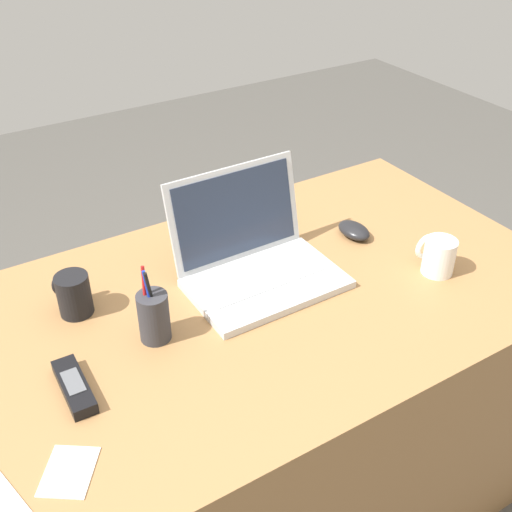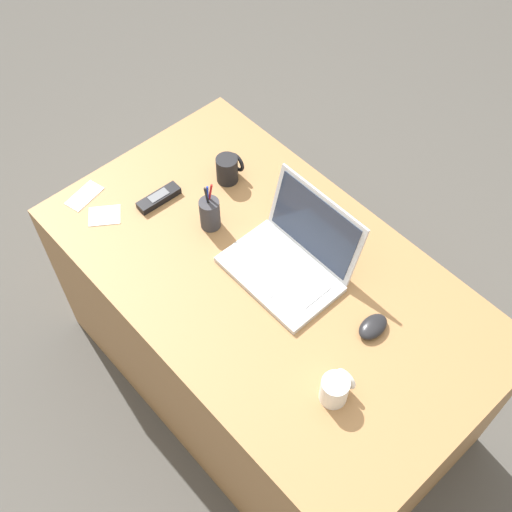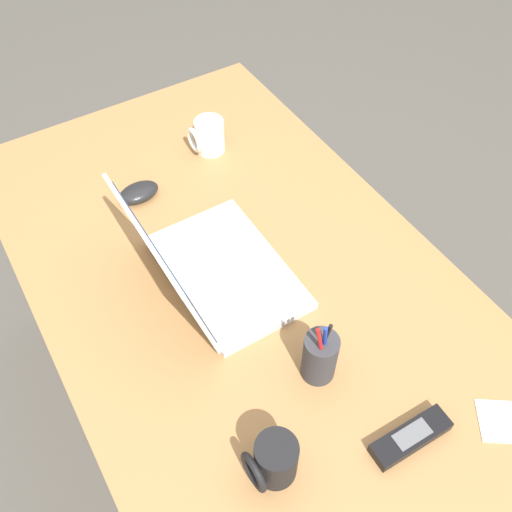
{
  "view_description": "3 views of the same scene",
  "coord_description": "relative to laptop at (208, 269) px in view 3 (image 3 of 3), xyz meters",
  "views": [
    {
      "loc": [
        -0.59,
        -0.93,
        1.55
      ],
      "look_at": [
        0.01,
        0.04,
        0.78
      ],
      "focal_mm": 44.1,
      "sensor_mm": 36.0,
      "label": 1
    },
    {
      "loc": [
        0.76,
        -0.74,
        2.27
      ],
      "look_at": [
        -0.02,
        -0.03,
        0.8
      ],
      "focal_mm": 45.25,
      "sensor_mm": 36.0,
      "label": 2
    },
    {
      "loc": [
        -0.62,
        0.35,
        1.65
      ],
      "look_at": [
        -0.03,
        -0.02,
        0.79
      ],
      "focal_mm": 39.85,
      "sensor_mm": 36.0,
      "label": 3
    }
  ],
  "objects": [
    {
      "name": "coffee_mug_tall",
      "position": [
        -0.39,
        0.09,
        -0.0
      ],
      "size": [
        0.07,
        0.08,
        0.09
      ],
      "color": "black",
      "rests_on": "desk"
    },
    {
      "name": "pen_holder",
      "position": [
        -0.28,
        -0.07,
        0.01
      ],
      "size": [
        0.06,
        0.06,
        0.17
      ],
      "color": "#333338",
      "rests_on": "desk"
    },
    {
      "name": "paper_note_left",
      "position": [
        -0.54,
        -0.3,
        -0.05
      ],
      "size": [
        0.12,
        0.13,
        0.0
      ],
      "primitive_type": "cube",
      "rotation": [
        0.0,
        0.0,
        -0.61
      ],
      "color": "white",
      "rests_on": "desk"
    },
    {
      "name": "coffee_mug_white",
      "position": [
        0.37,
        -0.2,
        -0.0
      ],
      "size": [
        0.07,
        0.09,
        0.09
      ],
      "color": "white",
      "rests_on": "desk"
    },
    {
      "name": "laptop",
      "position": [
        0.0,
        0.0,
        0.0
      ],
      "size": [
        0.34,
        0.27,
        0.23
      ],
      "color": "silver",
      "rests_on": "desk"
    },
    {
      "name": "cordless_phone",
      "position": [
        -0.47,
        -0.13,
        -0.04
      ],
      "size": [
        0.05,
        0.15,
        0.03
      ],
      "color": "black",
      "rests_on": "desk"
    },
    {
      "name": "desk",
      "position": [
        -0.02,
        -0.06,
        -0.4
      ],
      "size": [
        1.39,
        0.8,
        0.7
      ],
      "primitive_type": "cube",
      "color": "#9E7042",
      "rests_on": "ground"
    },
    {
      "name": "ground_plane",
      "position": [
        -0.02,
        -0.06,
        -0.75
      ],
      "size": [
        6.0,
        6.0,
        0.0
      ],
      "primitive_type": "plane",
      "color": "#4C4944"
    },
    {
      "name": "computer_mouse",
      "position": [
        0.3,
        0.02,
        -0.03
      ],
      "size": [
        0.07,
        0.1,
        0.03
      ],
      "primitive_type": "ellipsoid",
      "rotation": [
        0.0,
        0.0,
        0.04
      ],
      "color": "black",
      "rests_on": "desk"
    }
  ]
}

